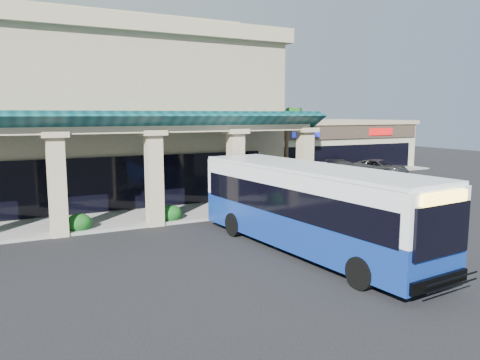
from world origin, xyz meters
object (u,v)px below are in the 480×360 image
pedestrian (331,217)px  car_gray (379,168)px  car_red (344,170)px  transit_bus (309,209)px  car_white (319,172)px

pedestrian → car_gray: (17.17, 14.82, -0.14)m
car_red → transit_bus: bearing=-116.1°
pedestrian → car_white: 17.39m
transit_bus → car_red: bearing=41.9°
car_white → pedestrian: bearing=-122.5°
car_white → car_gray: (7.20, 0.58, -0.06)m
transit_bus → car_gray: (19.63, 16.47, -1.01)m
car_white → car_red: 3.38m
car_white → car_red: size_ratio=0.94×
pedestrian → car_gray: pedestrian is taller
car_red → car_gray: (3.90, -0.14, -0.01)m
car_red → pedestrian: bearing=-114.2°
car_white → car_red: bearing=14.8°
pedestrian → car_white: bearing=-18.0°
pedestrian → car_red: pedestrian is taller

